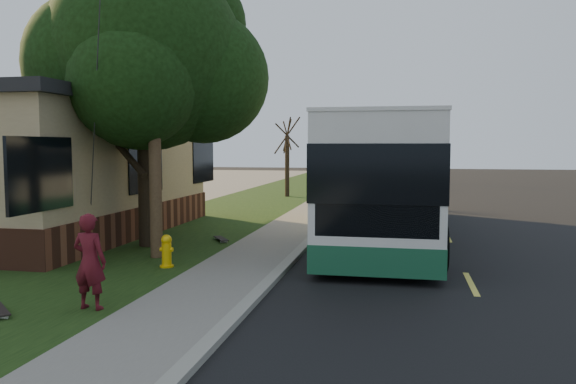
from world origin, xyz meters
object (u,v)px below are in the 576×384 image
object	(u,v)px
skateboard_main	(221,239)
distant_car	(392,174)
bare_tree_far	(326,157)
utility_pole	(153,69)
traffic_signal	(376,141)
bare_tree_near	(287,158)
fire_hydrant	(167,251)
dumpster	(67,212)
transit_bus	(386,175)
skateboarder	(90,261)
leafy_tree	(149,58)

from	to	relation	value
skateboard_main	distant_car	size ratio (longest dim) A/B	0.19
bare_tree_far	distant_car	bearing A→B (deg)	-2.71
utility_pole	traffic_signal	bearing A→B (deg)	83.42
bare_tree_near	utility_pole	bearing A→B (deg)	-89.34
traffic_signal	utility_pole	bearing A→B (deg)	-96.58
fire_hydrant	dumpster	world-z (taller)	dumpster
skateboard_main	distant_car	xyz separation A→B (m)	(4.39, 26.18, 0.65)
traffic_signal	distant_car	size ratio (longest dim) A/B	1.20
transit_bus	dumpster	world-z (taller)	transit_bus
fire_hydrant	skateboarder	distance (m)	3.37
traffic_signal	skateboarder	bearing A→B (deg)	-94.59
bare_tree_near	transit_bus	distance (m)	13.27
utility_pole	skateboarder	size ratio (longest dim) A/B	5.59
bare_tree_far	skateboarder	bearing A→B (deg)	-89.14
fire_hydrant	skateboard_main	xyz separation A→B (m)	(0.10, 3.59, -0.30)
leafy_tree	skateboarder	world-z (taller)	leafy_tree
skateboard_main	dumpster	world-z (taller)	dumpster
bare_tree_near	skateboard_main	size ratio (longest dim) A/B	4.98
fire_hydrant	distant_car	size ratio (longest dim) A/B	0.16
bare_tree_far	traffic_signal	world-z (taller)	traffic_signal
leafy_tree	skateboarder	distance (m)	7.55
leafy_tree	fire_hydrant	bearing A→B (deg)	-59.33
utility_pole	transit_bus	world-z (taller)	utility_pole
traffic_signal	skateboarder	distance (m)	37.53
leafy_tree	bare_tree_near	world-z (taller)	leafy_tree
bare_tree_far	skateboard_main	bearing A→B (deg)	-88.92
leafy_tree	traffic_signal	distance (m)	31.76
transit_bus	skateboarder	size ratio (longest dim) A/B	8.15
bare_tree_near	fire_hydrant	bearing A→B (deg)	-87.14
leafy_tree	transit_bus	world-z (taller)	leafy_tree
dumpster	skateboarder	bearing A→B (deg)	-55.00
fire_hydrant	transit_bus	distance (m)	7.74
leafy_tree	bare_tree_near	xyz separation A→B (m)	(0.67, 15.35, -3.02)
utility_pole	leafy_tree	xyz separation A→B (m)	(-0.87, 1.66, 0.54)
bare_tree_near	skateboard_main	distance (m)	14.59
utility_pole	bare_tree_near	size ratio (longest dim) A/B	2.11
dumpster	bare_tree_far	bearing A→B (deg)	78.46
fire_hydrant	distant_car	xyz separation A→B (m)	(4.49, 29.77, 0.35)
utility_pole	transit_bus	distance (m)	7.84
skateboarder	skateboard_main	distance (m)	6.96
leafy_tree	distant_car	size ratio (longest dim) A/B	1.70
fire_hydrant	transit_bus	bearing A→B (deg)	51.81
leafy_tree	bare_tree_near	size ratio (longest dim) A/B	1.81
traffic_signal	transit_bus	size ratio (longest dim) A/B	0.42
transit_bus	traffic_signal	bearing A→B (deg)	93.26
skateboarder	dumpster	size ratio (longest dim) A/B	1.00
bare_tree_far	dumpster	bearing A→B (deg)	-101.54
bare_tree_far	traffic_signal	xyz separation A→B (m)	(3.50, 4.00, 1.16)
bare_tree_far	dumpster	xyz separation A→B (m)	(-5.16, -25.26, -1.37)
fire_hydrant	leafy_tree	distance (m)	5.65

